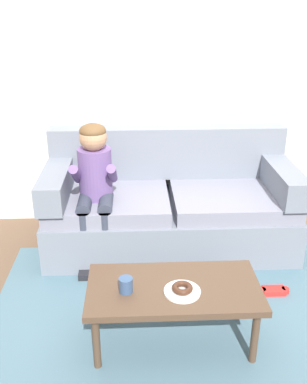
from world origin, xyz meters
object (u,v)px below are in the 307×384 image
(coffee_table, at_px, (174,292))
(person_child, at_px, (95,181))
(donut, at_px, (182,288))
(mug, at_px, (126,285))
(toy_controller, at_px, (273,291))
(couch, at_px, (169,206))

(coffee_table, distance_m, person_child, 1.17)
(donut, bearing_deg, person_child, 117.82)
(person_child, bearing_deg, coffee_table, -62.60)
(mug, bearing_deg, toy_controller, 24.17)
(person_child, height_order, toy_controller, person_child)
(mug, xyz_separation_m, toy_controller, (1.04, 0.47, -0.43))
(mug, bearing_deg, donut, -4.41)
(toy_controller, bearing_deg, couch, 137.14)
(couch, xyz_separation_m, coffee_table, (-0.07, -1.21, 0.02))
(couch, height_order, donut, couch)
(couch, distance_m, donut, 1.28)
(coffee_table, relative_size, donut, 8.43)
(person_child, bearing_deg, mug, -76.81)
(donut, xyz_separation_m, mug, (-0.32, 0.02, 0.01))
(donut, bearing_deg, toy_controller, 34.30)
(person_child, distance_m, donut, 1.23)
(mug, bearing_deg, person_child, 103.19)
(person_child, relative_size, donut, 9.18)
(person_child, distance_m, toy_controller, 1.55)
(coffee_table, bearing_deg, donut, -55.87)
(couch, distance_m, coffee_table, 1.22)
(person_child, bearing_deg, donut, -62.18)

